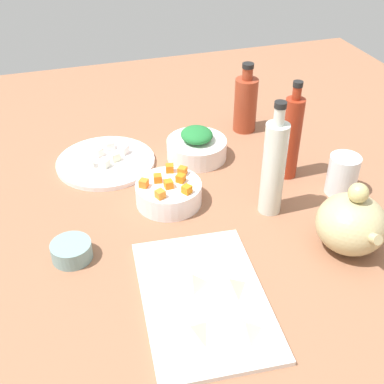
# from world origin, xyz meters

# --- Properties ---
(tabletop) EXTENTS (1.90, 1.90, 0.03)m
(tabletop) POSITION_xyz_m (0.00, 0.00, 0.01)
(tabletop) COLOR #8F5E43
(tabletop) RESTS_ON ground
(cutting_board) EXTENTS (0.35, 0.25, 0.01)m
(cutting_board) POSITION_xyz_m (0.26, -0.06, 0.03)
(cutting_board) COLOR silver
(cutting_board) RESTS_ON tabletop
(plate_tofu) EXTENTS (0.25, 0.25, 0.01)m
(plate_tofu) POSITION_xyz_m (-0.25, -0.15, 0.04)
(plate_tofu) COLOR white
(plate_tofu) RESTS_ON tabletop
(bowl_greens) EXTENTS (0.15, 0.15, 0.05)m
(bowl_greens) POSITION_xyz_m (-0.21, 0.08, 0.06)
(bowl_greens) COLOR white
(bowl_greens) RESTS_ON tabletop
(bowl_carrots) EXTENTS (0.15, 0.15, 0.05)m
(bowl_carrots) POSITION_xyz_m (-0.04, -0.04, 0.06)
(bowl_carrots) COLOR white
(bowl_carrots) RESTS_ON tabletop
(bowl_small_side) EXTENTS (0.08, 0.08, 0.04)m
(bowl_small_side) POSITION_xyz_m (0.08, -0.27, 0.05)
(bowl_small_side) COLOR #779C9B
(bowl_small_side) RESTS_ON tabletop
(teapot) EXTENTS (0.16, 0.14, 0.15)m
(teapot) POSITION_xyz_m (0.21, 0.26, 0.09)
(teapot) COLOR tan
(teapot) RESTS_ON tabletop
(bottle_0) EXTENTS (0.06, 0.06, 0.20)m
(bottle_0) POSITION_xyz_m (-0.32, 0.26, 0.11)
(bottle_0) COLOR #953820
(bottle_0) RESTS_ON tabletop
(bottle_1) EXTENTS (0.05, 0.05, 0.26)m
(bottle_1) POSITION_xyz_m (0.05, 0.17, 0.14)
(bottle_1) COLOR silver
(bottle_1) RESTS_ON tabletop
(bottle_2) EXTENTS (0.05, 0.05, 0.25)m
(bottle_2) POSITION_xyz_m (-0.07, 0.27, 0.14)
(bottle_2) COLOR maroon
(bottle_2) RESTS_ON tabletop
(drinking_glass_0) EXTENTS (0.07, 0.07, 0.10)m
(drinking_glass_0) POSITION_xyz_m (0.04, 0.35, 0.08)
(drinking_glass_0) COLOR white
(drinking_glass_0) RESTS_ON tabletop
(carrot_cube_0) EXTENTS (0.02, 0.02, 0.02)m
(carrot_cube_0) POSITION_xyz_m (-0.00, -0.07, 0.09)
(carrot_cube_0) COLOR orange
(carrot_cube_0) RESTS_ON bowl_carrots
(carrot_cube_1) EXTENTS (0.03, 0.03, 0.02)m
(carrot_cube_1) POSITION_xyz_m (-0.05, -0.01, 0.09)
(carrot_cube_1) COLOR orange
(carrot_cube_1) RESTS_ON bowl_carrots
(carrot_cube_2) EXTENTS (0.02, 0.02, 0.02)m
(carrot_cube_2) POSITION_xyz_m (-0.03, -0.04, 0.09)
(carrot_cube_2) COLOR orange
(carrot_cube_2) RESTS_ON bowl_carrots
(carrot_cube_3) EXTENTS (0.02, 0.02, 0.02)m
(carrot_cube_3) POSITION_xyz_m (-0.09, -0.03, 0.09)
(carrot_cube_3) COLOR orange
(carrot_cube_3) RESTS_ON bowl_carrots
(carrot_cube_4) EXTENTS (0.03, 0.03, 0.02)m
(carrot_cube_4) POSITION_xyz_m (-0.05, -0.10, 0.09)
(carrot_cube_4) COLOR orange
(carrot_cube_4) RESTS_ON bowl_carrots
(carrot_cube_5) EXTENTS (0.02, 0.02, 0.02)m
(carrot_cube_5) POSITION_xyz_m (0.00, -0.01, 0.09)
(carrot_cube_5) COLOR orange
(carrot_cube_5) RESTS_ON bowl_carrots
(carrot_cube_6) EXTENTS (0.03, 0.03, 0.02)m
(carrot_cube_6) POSITION_xyz_m (-0.07, 0.00, 0.09)
(carrot_cube_6) COLOR orange
(carrot_cube_6) RESTS_ON bowl_carrots
(carrot_cube_7) EXTENTS (0.02, 0.02, 0.02)m
(carrot_cube_7) POSITION_xyz_m (-0.06, -0.06, 0.09)
(carrot_cube_7) COLOR orange
(carrot_cube_7) RESTS_ON bowl_carrots
(chopped_greens_mound) EXTENTS (0.09, 0.09, 0.03)m
(chopped_greens_mound) POSITION_xyz_m (-0.21, 0.08, 0.10)
(chopped_greens_mound) COLOR #227233
(chopped_greens_mound) RESTS_ON bowl_greens
(tofu_cube_0) EXTENTS (0.03, 0.03, 0.02)m
(tofu_cube_0) POSITION_xyz_m (-0.24, -0.13, 0.05)
(tofu_cube_0) COLOR #E7EDCB
(tofu_cube_0) RESTS_ON plate_tofu
(tofu_cube_1) EXTENTS (0.03, 0.03, 0.02)m
(tofu_cube_1) POSITION_xyz_m (-0.27, -0.10, 0.05)
(tofu_cube_1) COLOR white
(tofu_cube_1) RESTS_ON plate_tofu
(tofu_cube_2) EXTENTS (0.03, 0.03, 0.02)m
(tofu_cube_2) POSITION_xyz_m (-0.22, -0.16, 0.05)
(tofu_cube_2) COLOR white
(tofu_cube_2) RESTS_ON plate_tofu
(tofu_cube_3) EXTENTS (0.03, 0.03, 0.02)m
(tofu_cube_3) POSITION_xyz_m (-0.28, -0.17, 0.05)
(tofu_cube_3) COLOR white
(tofu_cube_3) RESTS_ON plate_tofu
(tofu_cube_4) EXTENTS (0.03, 0.03, 0.02)m
(tofu_cube_4) POSITION_xyz_m (-0.23, -0.20, 0.05)
(tofu_cube_4) COLOR white
(tofu_cube_4) RESTS_ON plate_tofu
(tofu_cube_5) EXTENTS (0.03, 0.03, 0.02)m
(tofu_cube_5) POSITION_xyz_m (-0.30, -0.13, 0.05)
(tofu_cube_5) COLOR white
(tofu_cube_5) RESTS_ON plate_tofu
(dumpling_0) EXTENTS (0.05, 0.05, 0.03)m
(dumpling_0) POSITION_xyz_m (0.23, -0.07, 0.05)
(dumpling_0) COLOR beige
(dumpling_0) RESTS_ON cutting_board
(dumpling_1) EXTENTS (0.07, 0.08, 0.02)m
(dumpling_1) POSITION_xyz_m (0.34, -0.11, 0.05)
(dumpling_1) COLOR beige
(dumpling_1) RESTS_ON cutting_board
(dumpling_2) EXTENTS (0.05, 0.05, 0.02)m
(dumpling_2) POSITION_xyz_m (0.36, -0.02, 0.05)
(dumpling_2) COLOR beige
(dumpling_2) RESTS_ON cutting_board
(dumpling_3) EXTENTS (0.06, 0.06, 0.02)m
(dumpling_3) POSITION_xyz_m (0.26, -0.01, 0.05)
(dumpling_3) COLOR beige
(dumpling_3) RESTS_ON cutting_board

